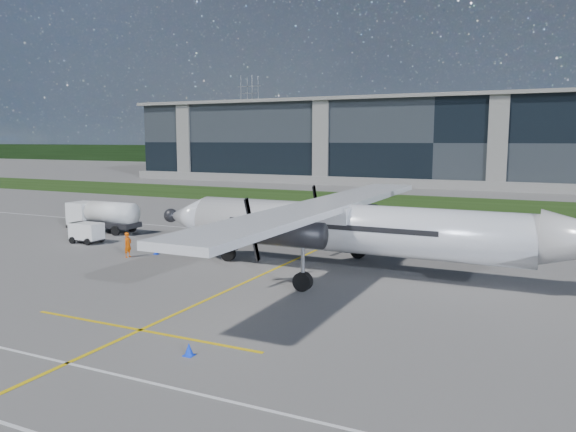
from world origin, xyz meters
name	(u,v)px	position (x,y,z in m)	size (l,w,h in m)	color
ground	(380,208)	(0.00, 40.00, 0.00)	(400.00, 400.00, 0.00)	#565452
grass_strip	(397,202)	(0.00, 48.00, 0.02)	(400.00, 18.00, 0.04)	#1B350E
terminal_building	(445,143)	(0.00, 80.00, 7.50)	(120.00, 20.00, 15.00)	black
tree_line	(484,158)	(0.00, 140.00, 3.00)	(400.00, 6.00, 6.00)	black
pylon_west	(250,119)	(-80.00, 150.00, 15.00)	(9.00, 4.60, 30.00)	gray
yellow_taxiway_centerline	(297,259)	(3.00, 10.00, 0.01)	(0.20, 70.00, 0.01)	yellow
turboprop_aircraft	(369,201)	(8.89, 7.44, 4.57)	(29.36, 30.44, 9.13)	white
fuel_tanker_truck	(99,216)	(-17.68, 12.92, 1.36)	(7.24, 2.35, 2.72)	white
baggage_tug	(87,233)	(-14.50, 8.28, 0.80)	(2.66, 1.60, 1.60)	white
ground_crew_person	(128,243)	(-7.83, 5.50, 1.00)	(0.81, 0.58, 2.00)	#F25907
safety_cone_portwing	(189,349)	(6.58, -7.45, 0.25)	(0.36, 0.36, 0.50)	#0E39F9
safety_cone_fwd	(156,251)	(-6.72, 7.13, 0.25)	(0.36, 0.36, 0.50)	#0E39F9
safety_cone_stbdwing	(385,232)	(5.81, 21.95, 0.25)	(0.36, 0.36, 0.50)	#0E39F9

